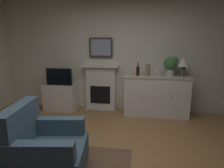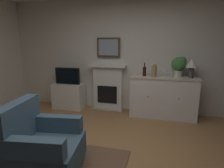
{
  "view_description": "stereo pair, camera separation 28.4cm",
  "coord_description": "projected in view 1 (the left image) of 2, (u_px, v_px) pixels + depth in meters",
  "views": [
    {
      "loc": [
        0.42,
        -2.15,
        1.6
      ],
      "look_at": [
        -0.01,
        0.59,
        1.0
      ],
      "focal_mm": 30.36,
      "sensor_mm": 36.0,
      "label": 1
    },
    {
      "loc": [
        0.7,
        -2.1,
        1.6
      ],
      "look_at": [
        -0.01,
        0.59,
        1.0
      ],
      "focal_mm": 30.36,
      "sensor_mm": 36.0,
      "label": 2
    }
  ],
  "objects": [
    {
      "name": "wine_glass_right",
      "position": [
        165.0,
        71.0,
        4.05
      ],
      "size": [
        0.07,
        0.07,
        0.16
      ],
      "color": "silver",
      "rests_on": "sideboard_cabinet"
    },
    {
      "name": "vase_decorative",
      "position": [
        148.0,
        70.0,
        4.1
      ],
      "size": [
        0.11,
        0.11,
        0.28
      ],
      "color": "#9E7F5B",
      "rests_on": "sideboard_cabinet"
    },
    {
      "name": "framed_picture",
      "position": [
        101.0,
        47.0,
        4.43
      ],
      "size": [
        0.55,
        0.04,
        0.45
      ],
      "color": "#473323"
    },
    {
      "name": "tv_cabinet",
      "position": [
        61.0,
        97.0,
        4.63
      ],
      "size": [
        0.75,
        0.42,
        0.62
      ],
      "color": "white",
      "rests_on": "ground_plane"
    },
    {
      "name": "tv_set",
      "position": [
        59.0,
        77.0,
        4.5
      ],
      "size": [
        0.62,
        0.07,
        0.4
      ],
      "color": "black",
      "rests_on": "tv_cabinet"
    },
    {
      "name": "table_lamp",
      "position": [
        183.0,
        64.0,
        4.01
      ],
      "size": [
        0.26,
        0.26,
        0.4
      ],
      "color": "#4C4742",
      "rests_on": "sideboard_cabinet"
    },
    {
      "name": "sideboard_cabinet",
      "position": [
        156.0,
        96.0,
        4.24
      ],
      "size": [
        1.43,
        0.49,
        0.9
      ],
      "color": "white",
      "rests_on": "ground_plane"
    },
    {
      "name": "potted_plant_small",
      "position": [
        171.0,
        64.0,
        4.09
      ],
      "size": [
        0.3,
        0.3,
        0.43
      ],
      "color": "beige",
      "rests_on": "sideboard_cabinet"
    },
    {
      "name": "wine_glass_center",
      "position": [
        159.0,
        71.0,
        4.1
      ],
      "size": [
        0.07,
        0.07,
        0.16
      ],
      "color": "silver",
      "rests_on": "sideboard_cabinet"
    },
    {
      "name": "armchair",
      "position": [
        45.0,
        149.0,
        2.23
      ],
      "size": [
        0.91,
        0.88,
        0.92
      ],
      "color": "#3F596B",
      "rests_on": "ground_plane"
    },
    {
      "name": "wine_bottle",
      "position": [
        138.0,
        71.0,
        4.17
      ],
      "size": [
        0.08,
        0.08,
        0.29
      ],
      "color": "#331419",
      "rests_on": "sideboard_cabinet"
    },
    {
      "name": "fireplace_unit",
      "position": [
        101.0,
        88.0,
        4.59
      ],
      "size": [
        0.87,
        0.3,
        1.1
      ],
      "color": "white",
      "rests_on": "ground_plane"
    },
    {
      "name": "wall_rear",
      "position": [
        124.0,
        55.0,
        4.47
      ],
      "size": [
        6.15,
        0.06,
        2.63
      ],
      "primitive_type": "cube",
      "color": "silver",
      "rests_on": "ground_plane"
    },
    {
      "name": "wine_glass_left",
      "position": [
        154.0,
        71.0,
        4.09
      ],
      "size": [
        0.07,
        0.07,
        0.16
      ],
      "color": "silver",
      "rests_on": "sideboard_cabinet"
    }
  ]
}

